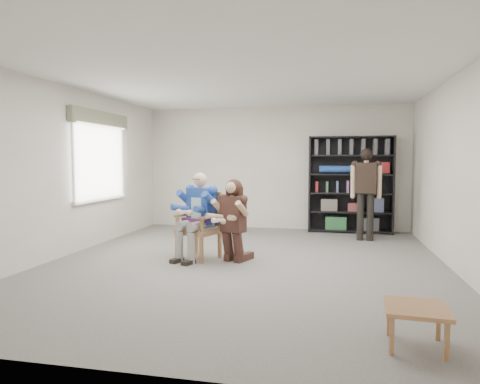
% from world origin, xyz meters
% --- Properties ---
extents(room_shell, '(6.00, 7.00, 2.80)m').
position_xyz_m(room_shell, '(0.00, 0.00, 1.40)').
color(room_shell, white).
rests_on(room_shell, ground).
extents(floor, '(6.00, 7.00, 0.01)m').
position_xyz_m(floor, '(0.00, 0.00, 0.00)').
color(floor, '#5F5D58').
rests_on(floor, ground).
extents(window_left, '(0.16, 2.00, 1.75)m').
position_xyz_m(window_left, '(-2.95, 1.00, 1.63)').
color(window_left, white).
rests_on(window_left, room_shell).
extents(armchair, '(0.80, 0.79, 1.07)m').
position_xyz_m(armchair, '(-0.79, 0.15, 0.54)').
color(armchair, '#A65E3B').
rests_on(armchair, floor).
extents(seated_man, '(0.87, 1.00, 1.39)m').
position_xyz_m(seated_man, '(-0.79, 0.15, 0.70)').
color(seated_man, '#174291').
rests_on(seated_man, floor).
extents(kneeling_woman, '(0.81, 0.99, 1.27)m').
position_xyz_m(kneeling_woman, '(-0.21, 0.03, 0.64)').
color(kneeling_woman, '#3B201D').
rests_on(kneeling_woman, floor).
extents(bookshelf, '(1.80, 0.38, 2.10)m').
position_xyz_m(bookshelf, '(1.70, 3.28, 1.05)').
color(bookshelf, black).
rests_on(bookshelf, floor).
extents(standing_man, '(0.59, 0.37, 1.80)m').
position_xyz_m(standing_man, '(1.95, 2.34, 0.90)').
color(standing_man, black).
rests_on(standing_man, floor).
extents(side_table, '(0.55, 0.55, 0.35)m').
position_xyz_m(side_table, '(1.99, -2.59, 0.18)').
color(side_table, '#A65E3B').
rests_on(side_table, floor).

